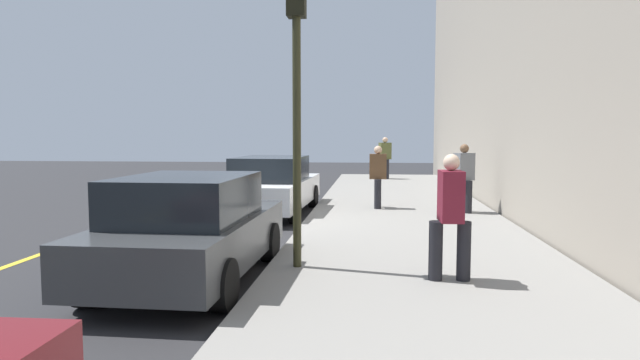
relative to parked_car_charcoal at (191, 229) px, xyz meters
The scene contains 10 objects.
ground_plane 5.12m from the parked_car_charcoal, ahead, with size 56.00×56.00×0.00m, color #28282B.
sidewalk 6.08m from the parked_car_charcoal, 33.12° to the right, with size 28.00×4.60×0.15m, color gray.
lane_stripe_centre 6.03m from the parked_car_charcoal, 32.29° to the left, with size 28.00×0.14×0.01m, color gold.
parked_car_charcoal is the anchor object (origin of this frame).
parked_car_white 6.48m from the parked_car_charcoal, ahead, with size 4.67×2.04×1.51m.
pedestrian_brown_coat 7.42m from the parked_car_charcoal, 21.07° to the right, with size 0.54×0.44×1.64m.
pedestrian_burgundy_coat 3.57m from the parked_car_charcoal, 91.61° to the right, with size 0.46×0.55×1.67m.
pedestrian_olive_coat 16.78m from the parked_car_charcoal, 10.48° to the right, with size 0.57×0.58×1.82m.
pedestrian_grey_coat 7.94m from the parked_car_charcoal, 37.04° to the right, with size 0.51×0.54×1.70m.
traffic_light_pole 2.74m from the parked_car_charcoal, 72.90° to the right, with size 0.35×0.26×4.27m.
Camera 1 is at (-12.27, -2.54, 2.07)m, focal length 30.11 mm.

